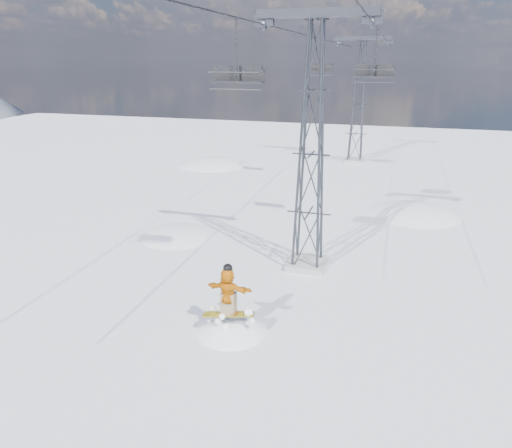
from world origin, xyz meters
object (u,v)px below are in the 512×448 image
object	(u,v)px
lift_tower_near	(311,155)
snowboarder_jump	(232,367)
lift_chair_near	(238,76)
lift_tower_far	(358,105)

from	to	relation	value
lift_tower_near	snowboarder_jump	size ratio (longest dim) A/B	1.68
snowboarder_jump	lift_chair_near	distance (m)	10.89
lift_tower_far	lift_chair_near	size ratio (longest dim) A/B	4.73
lift_tower_near	lift_chair_near	size ratio (longest dim) A/B	4.73
lift_tower_near	lift_tower_far	xyz separation A→B (m)	(0.00, 25.00, 0.00)
lift_tower_far	lift_chair_near	distance (m)	28.86
lift_tower_near	lift_tower_far	bearing A→B (deg)	90.00
lift_tower_far	snowboarder_jump	world-z (taller)	lift_tower_far
lift_tower_near	snowboarder_jump	xyz separation A→B (m)	(-1.64, -6.28, -7.09)
lift_tower_far	snowboarder_jump	size ratio (longest dim) A/B	1.68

